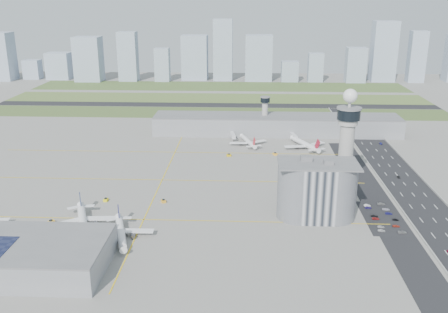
{
  "coord_description": "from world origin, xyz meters",
  "views": [
    {
      "loc": [
        13.86,
        -270.51,
        114.24
      ],
      "look_at": [
        0.0,
        35.0,
        15.0
      ],
      "focal_mm": 40.0,
      "sensor_mm": 36.0,
      "label": 1
    }
  ],
  "objects_px": {
    "airplane_near_b": "(82,216)",
    "tug_0": "(51,222)",
    "jet_bridge_far_0": "(232,135)",
    "car_lot_5": "(367,205)",
    "admin_building": "(317,190)",
    "car_lot_9": "(389,213)",
    "car_lot_1": "(381,227)",
    "tug_3": "(163,201)",
    "car_lot_0": "(382,230)",
    "airplane_far_a": "(248,138)",
    "car_lot_11": "(381,204)",
    "control_tower": "(347,140)",
    "secondary_tower": "(265,112)",
    "airplane_far_b": "(305,141)",
    "jet_bridge_near_1": "(41,240)",
    "car_lot_4": "(368,207)",
    "car_lot_10": "(386,209)",
    "jet_bridge_near_2": "(103,242)",
    "car_lot_8": "(396,220)",
    "car_lot_3": "(374,216)",
    "tug_1": "(94,232)",
    "car_hw_2": "(381,143)",
    "tug_5": "(275,154)",
    "car_lot_7": "(396,226)",
    "car_lot_6": "(402,232)",
    "tug_4": "(229,155)",
    "car_lot_2": "(376,219)",
    "car_hw_4": "(349,124)",
    "car_hw_1": "(399,177)",
    "jet_bridge_far_1": "(292,135)",
    "tug_2": "(106,199)",
    "airplane_near_c": "(121,229)"
  },
  "relations": [
    {
      "from": "jet_bridge_near_1",
      "to": "car_lot_6",
      "type": "xyz_separation_m",
      "value": [
        176.34,
        21.13,
        -2.24
      ]
    },
    {
      "from": "control_tower",
      "to": "secondary_tower",
      "type": "distance_m",
      "value": 148.97
    },
    {
      "from": "car_lot_4",
      "to": "car_lot_10",
      "type": "distance_m",
      "value": 9.56
    },
    {
      "from": "airplane_near_b",
      "to": "tug_0",
      "type": "relative_size",
      "value": 12.58
    },
    {
      "from": "airplane_far_a",
      "to": "tug_1",
      "type": "height_order",
      "value": "airplane_far_a"
    },
    {
      "from": "car_lot_5",
      "to": "car_lot_7",
      "type": "height_order",
      "value": "car_lot_5"
    },
    {
      "from": "car_lot_1",
      "to": "car_lot_10",
      "type": "height_order",
      "value": "car_lot_1"
    },
    {
      "from": "admin_building",
      "to": "car_lot_0",
      "type": "distance_m",
      "value": 38.35
    },
    {
      "from": "car_lot_8",
      "to": "car_lot_10",
      "type": "height_order",
      "value": "car_lot_8"
    },
    {
      "from": "tug_2",
      "to": "car_lot_4",
      "type": "distance_m",
      "value": 150.21
    },
    {
      "from": "airplane_far_b",
      "to": "car_hw_1",
      "type": "xyz_separation_m",
      "value": [
        54.54,
        -65.08,
        -5.23
      ]
    },
    {
      "from": "control_tower",
      "to": "airplane_near_b",
      "type": "bearing_deg",
      "value": -161.23
    },
    {
      "from": "jet_bridge_near_2",
      "to": "car_lot_1",
      "type": "bearing_deg",
      "value": -68.89
    },
    {
      "from": "tug_0",
      "to": "tug_1",
      "type": "height_order",
      "value": "tug_0"
    },
    {
      "from": "airplane_near_b",
      "to": "car_lot_5",
      "type": "height_order",
      "value": "airplane_near_b"
    },
    {
      "from": "tug_0",
      "to": "car_hw_2",
      "type": "bearing_deg",
      "value": 67.85
    },
    {
      "from": "jet_bridge_near_1",
      "to": "tug_0",
      "type": "distance_m",
      "value": 24.93
    },
    {
      "from": "tug_2",
      "to": "car_lot_0",
      "type": "height_order",
      "value": "tug_2"
    },
    {
      "from": "jet_bridge_far_1",
      "to": "car_hw_1",
      "type": "xyz_separation_m",
      "value": [
        62.4,
        -91.06,
        -2.25
      ]
    },
    {
      "from": "tug_2",
      "to": "jet_bridge_far_0",
      "type": "bearing_deg",
      "value": -114.83
    },
    {
      "from": "tug_0",
      "to": "car_lot_1",
      "type": "distance_m",
      "value": 171.88
    },
    {
      "from": "airplane_far_b",
      "to": "jet_bridge_near_1",
      "type": "distance_m",
      "value": 219.8
    },
    {
      "from": "car_lot_10",
      "to": "car_hw_2",
      "type": "xyz_separation_m",
      "value": [
        30.05,
        130.88,
        0.09
      ]
    },
    {
      "from": "jet_bridge_far_0",
      "to": "car_lot_5",
      "type": "xyz_separation_m",
      "value": [
        81.29,
        -138.67,
        -2.24
      ]
    },
    {
      "from": "secondary_tower",
      "to": "tug_2",
      "type": "bearing_deg",
      "value": -121.9
    },
    {
      "from": "car_lot_3",
      "to": "jet_bridge_far_1",
      "type": "bearing_deg",
      "value": 19.08
    },
    {
      "from": "car_lot_10",
      "to": "car_lot_6",
      "type": "bearing_deg",
      "value": -172.47
    },
    {
      "from": "car_lot_7",
      "to": "tug_4",
      "type": "bearing_deg",
      "value": 35.96
    },
    {
      "from": "tug_3",
      "to": "car_lot_11",
      "type": "distance_m",
      "value": 125.07
    },
    {
      "from": "tug_5",
      "to": "car_hw_4",
      "type": "bearing_deg",
      "value": -151.65
    },
    {
      "from": "airplane_near_c",
      "to": "tug_3",
      "type": "bearing_deg",
      "value": 146.46
    },
    {
      "from": "tug_3",
      "to": "tug_5",
      "type": "distance_m",
      "value": 115.82
    },
    {
      "from": "jet_bridge_near_2",
      "to": "car_lot_11",
      "type": "relative_size",
      "value": 3.17
    },
    {
      "from": "car_lot_9",
      "to": "car_lot_1",
      "type": "bearing_deg",
      "value": 153.04
    },
    {
      "from": "car_lot_3",
      "to": "car_lot_9",
      "type": "height_order",
      "value": "car_lot_9"
    },
    {
      "from": "airplane_near_b",
      "to": "admin_building",
      "type": "bearing_deg",
      "value": 77.92
    },
    {
      "from": "airplane_near_b",
      "to": "tug_0",
      "type": "xyz_separation_m",
      "value": [
        -18.25,
        3.48,
        -4.95
      ]
    },
    {
      "from": "jet_bridge_far_0",
      "to": "car_hw_2",
      "type": "relative_size",
      "value": 3.05
    },
    {
      "from": "car_lot_2",
      "to": "car_lot_4",
      "type": "bearing_deg",
      "value": 1.98
    },
    {
      "from": "airplane_far_a",
      "to": "car_lot_1",
      "type": "height_order",
      "value": "airplane_far_a"
    },
    {
      "from": "tug_3",
      "to": "car_lot_0",
      "type": "relative_size",
      "value": 0.91
    },
    {
      "from": "car_lot_7",
      "to": "car_lot_10",
      "type": "relative_size",
      "value": 0.96
    },
    {
      "from": "airplane_far_a",
      "to": "jet_bridge_far_1",
      "type": "bearing_deg",
      "value": -80.36
    },
    {
      "from": "airplane_far_b",
      "to": "tug_1",
      "type": "xyz_separation_m",
      "value": [
        -121.64,
        -153.15,
        -4.95
      ]
    },
    {
      "from": "tug_0",
      "to": "car_hw_1",
      "type": "height_order",
      "value": "tug_0"
    },
    {
      "from": "car_lot_8",
      "to": "jet_bridge_near_2",
      "type": "bearing_deg",
      "value": 112.69
    },
    {
      "from": "airplane_far_b",
      "to": "tug_3",
      "type": "xyz_separation_m",
      "value": [
        -93.06,
        -112.33,
        -4.88
      ]
    },
    {
      "from": "airplane_near_c",
      "to": "tug_3",
      "type": "xyz_separation_m",
      "value": [
        13.45,
        45.94,
        -4.45
      ]
    },
    {
      "from": "control_tower",
      "to": "car_lot_9",
      "type": "relative_size",
      "value": 16.82
    },
    {
      "from": "tug_4",
      "to": "car_lot_7",
      "type": "relative_size",
      "value": 0.89
    }
  ]
}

